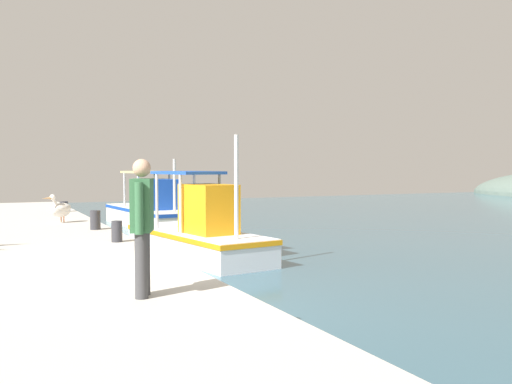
% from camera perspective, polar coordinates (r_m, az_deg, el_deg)
% --- Properties ---
extents(fishing_boat_nearest, '(6.61, 2.45, 2.68)m').
position_cam_1_polar(fishing_boat_nearest, '(22.85, -10.42, -1.91)').
color(fishing_boat_nearest, silver).
rests_on(fishing_boat_nearest, ground).
extents(fishing_boat_second, '(5.56, 2.48, 3.15)m').
position_cam_1_polar(fishing_boat_second, '(14.91, -5.86, -4.27)').
color(fishing_boat_second, white).
rests_on(fishing_boat_second, ground).
extents(pelican, '(0.68, 0.92, 0.82)m').
position_cam_1_polar(pelican, '(17.00, -19.16, -1.61)').
color(pelican, tan).
rests_on(pelican, quay_pier).
extents(fisherman_standing, '(0.58, 0.38, 1.69)m').
position_cam_1_polar(fisherman_standing, '(7.02, -11.47, -2.90)').
color(fisherman_standing, '#3F3F42').
rests_on(fisherman_standing, quay_pier).
extents(mooring_bollard_nearest, '(0.28, 0.28, 0.37)m').
position_cam_1_polar(mooring_bollard_nearest, '(21.17, -18.88, -1.40)').
color(mooring_bollard_nearest, '#333338').
rests_on(mooring_bollard_nearest, quay_pier).
extents(mooring_bollard_second, '(0.26, 0.26, 0.49)m').
position_cam_1_polar(mooring_bollard_second, '(14.88, -15.98, -2.74)').
color(mooring_bollard_second, '#333338').
rests_on(mooring_bollard_second, quay_pier).
extents(mooring_bollard_third, '(0.23, 0.23, 0.45)m').
position_cam_1_polar(mooring_bollard_third, '(12.32, -13.92, -3.90)').
color(mooring_bollard_third, '#333338').
rests_on(mooring_bollard_third, quay_pier).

